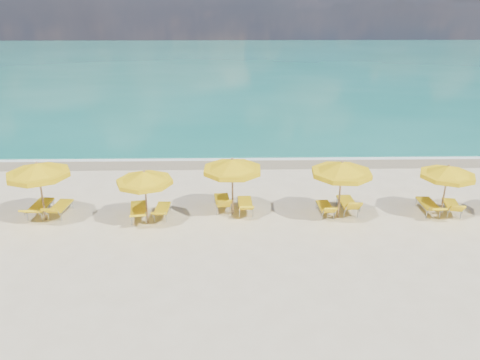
{
  "coord_description": "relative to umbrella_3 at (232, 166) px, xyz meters",
  "views": [
    {
      "loc": [
        -0.4,
        -17.61,
        8.65
      ],
      "look_at": [
        0.0,
        1.5,
        1.2
      ],
      "focal_mm": 35.0,
      "sensor_mm": 36.0,
      "label": 1
    }
  ],
  "objects": [
    {
      "name": "lounger_2_left",
      "position": [
        -3.95,
        -0.35,
        -1.93
      ],
      "size": [
        1.0,
        2.14,
        0.74
      ],
      "rotation": [
        0.0,
        0.0,
        0.17
      ],
      "color": "#A5A8AD",
      "rests_on": "ground"
    },
    {
      "name": "umbrella_4",
      "position": [
        4.44,
        -0.48,
        0.01
      ],
      "size": [
        3.15,
        3.15,
        2.55
      ],
      "rotation": [
        0.0,
        0.0,
        0.3
      ],
      "color": "#A77C53",
      "rests_on": "ground"
    },
    {
      "name": "lounger_3_right",
      "position": [
        0.55,
        0.19,
        -1.94
      ],
      "size": [
        0.68,
        1.9,
        0.77
      ],
      "rotation": [
        0.0,
        0.0,
        0.03
      ],
      "color": "#A5A8AD",
      "rests_on": "ground"
    },
    {
      "name": "lounger_5_left",
      "position": [
        8.43,
        -0.08,
        -1.94
      ],
      "size": [
        0.67,
        1.94,
        0.75
      ],
      "rotation": [
        0.0,
        0.0,
        -0.02
      ],
      "color": "#A5A8AD",
      "rests_on": "ground"
    },
    {
      "name": "whitecap_near",
      "position": [
        -5.66,
        16.4,
        -2.17
      ],
      "size": [
        14.0,
        0.36,
        0.05
      ],
      "primitive_type": "cube",
      "color": "white",
      "rests_on": "ground"
    },
    {
      "name": "umbrella_2",
      "position": [
        -3.51,
        -0.8,
        -0.19
      ],
      "size": [
        2.35,
        2.35,
        2.31
      ],
      "rotation": [
        0.0,
        0.0,
        -0.03
      ],
      "color": "#A77C53",
      "rests_on": "ground"
    },
    {
      "name": "foam_line",
      "position": [
        0.34,
        7.6,
        -2.17
      ],
      "size": [
        120.0,
        1.2,
        0.03
      ],
      "primitive_type": "cube",
      "color": "white",
      "rests_on": "ground"
    },
    {
      "name": "wet_sand_band",
      "position": [
        0.34,
        6.8,
        -2.17
      ],
      "size": [
        120.0,
        2.6,
        0.01
      ],
      "primitive_type": "cube",
      "color": "tan",
      "rests_on": "ground"
    },
    {
      "name": "umbrella_1",
      "position": [
        -7.82,
        -0.43,
        0.03
      ],
      "size": [
        2.63,
        2.63,
        2.58
      ],
      "rotation": [
        0.0,
        0.0,
        0.04
      ],
      "color": "#A77C53",
      "rests_on": "ground"
    },
    {
      "name": "ground_plane",
      "position": [
        0.34,
        -0.6,
        -2.17
      ],
      "size": [
        120.0,
        120.0,
        0.0
      ],
      "primitive_type": "plane",
      "color": "beige"
    },
    {
      "name": "lounger_1_right",
      "position": [
        -7.35,
        0.04,
        -1.94
      ],
      "size": [
        0.76,
        1.89,
        0.8
      ],
      "rotation": [
        0.0,
        0.0,
        -0.09
      ],
      "color": "#A5A8AD",
      "rests_on": "ground"
    },
    {
      "name": "lounger_4_right",
      "position": [
        4.97,
        0.11,
        -1.92
      ],
      "size": [
        0.71,
        1.92,
        0.92
      ],
      "rotation": [
        0.0,
        0.0,
        0.03
      ],
      "color": "#A5A8AD",
      "rests_on": "ground"
    },
    {
      "name": "lounger_5_right",
      "position": [
        9.42,
        -0.13,
        -1.95
      ],
      "size": [
        0.91,
        1.78,
        0.8
      ],
      "rotation": [
        0.0,
        0.0,
        -0.21
      ],
      "color": "#A5A8AD",
      "rests_on": "ground"
    },
    {
      "name": "umbrella_5",
      "position": [
        8.89,
        -0.33,
        -0.21
      ],
      "size": [
        2.3,
        2.3,
        2.29
      ],
      "rotation": [
        0.0,
        0.0,
        -0.02
      ],
      "color": "#A77C53",
      "rests_on": "ground"
    },
    {
      "name": "whitecap_far",
      "position": [
        8.34,
        23.4,
        -2.17
      ],
      "size": [
        18.0,
        0.3,
        0.05
      ],
      "primitive_type": "cube",
      "color": "white",
      "rests_on": "ground"
    },
    {
      "name": "lounger_1_left",
      "position": [
        -8.2,
        0.06,
        -1.92
      ],
      "size": [
        0.74,
        2.06,
        0.79
      ],
      "rotation": [
        0.0,
        0.0,
        -0.04
      ],
      "color": "#A5A8AD",
      "rests_on": "ground"
    },
    {
      "name": "lounger_4_left",
      "position": [
        3.96,
        -0.16,
        -1.96
      ],
      "size": [
        0.63,
        1.68,
        0.76
      ],
      "rotation": [
        0.0,
        0.0,
        0.04
      ],
      "color": "#A5A8AD",
      "rests_on": "ground"
    },
    {
      "name": "umbrella_3",
      "position": [
        0.0,
        0.0,
        0.0
      ],
      "size": [
        3.23,
        3.23,
        2.54
      ],
      "rotation": [
        0.0,
        0.0,
        0.36
      ],
      "color": "#A77C53",
      "rests_on": "ground"
    },
    {
      "name": "lounger_2_right",
      "position": [
        -2.98,
        -0.22,
        -1.96
      ],
      "size": [
        0.62,
        1.75,
        0.68
      ],
      "rotation": [
        0.0,
        0.0,
        -0.03
      ],
      "color": "#A5A8AD",
      "rests_on": "ground"
    },
    {
      "name": "ocean",
      "position": [
        0.34,
        47.4,
        -2.17
      ],
      "size": [
        120.0,
        80.0,
        0.3
      ],
      "primitive_type": "cube",
      "color": "#136E61",
      "rests_on": "ground"
    },
    {
      "name": "lounger_3_left",
      "position": [
        -0.44,
        0.48,
        -1.93
      ],
      "size": [
        0.81,
        1.91,
        0.9
      ],
      "rotation": [
        0.0,
        0.0,
        0.1
      ],
      "color": "#A5A8AD",
      "rests_on": "ground"
    }
  ]
}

